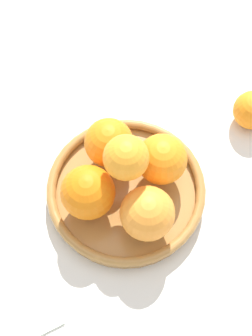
# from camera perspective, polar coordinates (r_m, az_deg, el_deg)

# --- Properties ---
(ground_plane) EXTENTS (4.00, 4.00, 0.00)m
(ground_plane) POSITION_cam_1_polar(r_m,az_deg,el_deg) (0.76, 0.00, -3.26)
(ground_plane) COLOR silver
(fruit_bowl) EXTENTS (0.25, 0.25, 0.03)m
(fruit_bowl) POSITION_cam_1_polar(r_m,az_deg,el_deg) (0.74, 0.00, -2.75)
(fruit_bowl) COLOR #A57238
(fruit_bowl) RESTS_ON ground_plane
(orange_pile) EXTENTS (0.19, 0.19, 0.13)m
(orange_pile) POSITION_cam_1_polar(r_m,az_deg,el_deg) (0.68, 0.04, -0.91)
(orange_pile) COLOR orange
(orange_pile) RESTS_ON fruit_bowl
(napkin_folded) EXTENTS (0.15, 0.15, 0.01)m
(napkin_folded) POSITION_cam_1_polar(r_m,az_deg,el_deg) (0.72, -13.53, -15.95)
(napkin_folded) COLOR silver
(napkin_folded) RESTS_ON ground_plane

